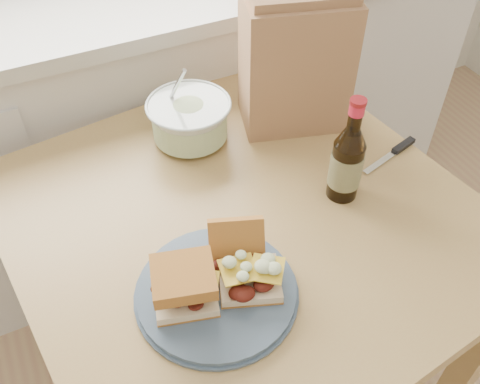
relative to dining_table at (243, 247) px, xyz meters
name	(u,v)px	position (x,y,z in m)	size (l,w,h in m)	color
cabinet_run	(104,128)	(-0.13, 0.78, -0.18)	(2.50, 0.64, 0.94)	silver
dining_table	(243,247)	(0.00, 0.00, 0.00)	(1.02, 1.02, 0.76)	#A6874E
plate	(216,292)	(-0.13, -0.16, 0.12)	(0.29, 0.29, 0.02)	#43576D
sandwich_left	(184,285)	(-0.19, -0.15, 0.17)	(0.13, 0.12, 0.08)	beige
sandwich_right	(245,264)	(-0.07, -0.15, 0.16)	(0.14, 0.18, 0.09)	beige
coleslaw_bowl	(190,121)	(-0.01, 0.27, 0.16)	(0.20, 0.20, 0.20)	silver
beer_bottle	(347,162)	(0.21, -0.04, 0.20)	(0.07, 0.07, 0.24)	black
knife	(398,150)	(0.41, 0.02, 0.12)	(0.17, 0.06, 0.01)	silver
paper_bag	(295,63)	(0.25, 0.24, 0.27)	(0.24, 0.16, 0.32)	#A87951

